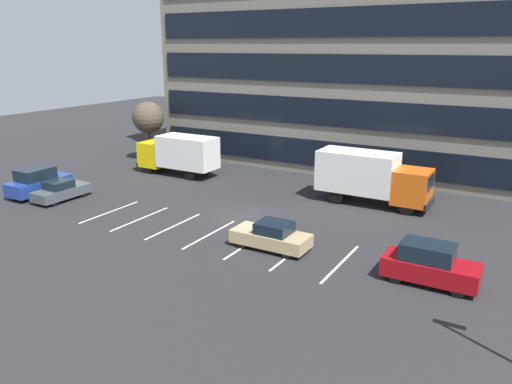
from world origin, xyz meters
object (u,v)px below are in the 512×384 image
Objects in this scene: sedan_charcoal at (61,191)px; box_truck_orange at (371,176)px; sedan_tan at (272,236)px; suv_navy at (38,182)px; box_truck_yellow at (179,153)px; bare_tree at (148,118)px; suv_maroon at (430,264)px.

box_truck_orange is at bearing 27.68° from sedan_charcoal.
box_truck_orange is 1.81× the size of sedan_tan.
box_truck_orange is at bearing 25.01° from suv_navy.
bare_tree is at bearing 152.61° from box_truck_yellow.
box_truck_yellow is 1.78× the size of sedan_charcoal.
sedan_charcoal is 2.52m from suv_navy.
sedan_charcoal is at bearing 179.46° from suv_maroon.
suv_maroon is 0.94× the size of suv_navy.
sedan_tan is 0.77× the size of bare_tree.
bare_tree is at bearing 172.54° from box_truck_orange.
box_truck_yellow is 10.80m from sedan_charcoal.
suv_navy is at bearing -86.12° from bare_tree.
suv_navy is (-22.53, -10.51, -1.07)m from box_truck_orange.
suv_navy is at bearing -154.99° from box_truck_orange.
bare_tree reaches higher than box_truck_orange.
sedan_tan is at bearing -0.85° from suv_navy.
suv_navy is (-2.50, -0.00, 0.32)m from sedan_charcoal.
bare_tree is at bearing 155.15° from suv_maroon.
box_truck_orange is 1.07× the size of box_truck_yellow.
sedan_charcoal is at bearing -75.87° from bare_tree.
suv_navy is (-28.93, 0.25, 0.06)m from suv_maroon.
box_truck_yellow reaches higher than sedan_tan.
sedan_tan is 20.36m from suv_navy.
suv_maroon is at bearing 0.37° from sedan_tan.
suv_navy is (-20.35, 0.30, 0.28)m from sedan_tan.
sedan_tan is (15.04, -10.65, -1.21)m from box_truck_yellow.
suv_maroon is at bearing -59.26° from box_truck_orange.
suv_maroon is at bearing -0.54° from sedan_charcoal.
sedan_tan is 0.94× the size of suv_navy.
bare_tree is at bearing 146.88° from sedan_tan.
box_truck_orange is 1.91× the size of sedan_charcoal.
box_truck_orange is at bearing 78.63° from sedan_tan.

